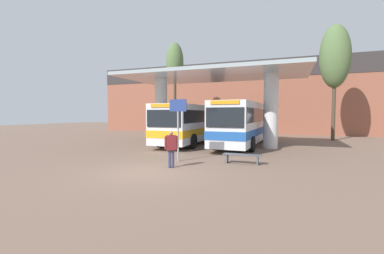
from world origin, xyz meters
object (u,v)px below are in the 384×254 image
object	(u,v)px
info_sign_platform	(178,117)
pedestrian_waiting	(171,145)
waiting_bench_near_pillar	(242,157)
transit_bus_center_bay	(244,122)
poplar_tree_behind_left	(175,64)
poplar_tree_behind_right	(335,57)
transit_bus_left_bay	(191,122)

from	to	relation	value
info_sign_platform	pedestrian_waiting	bearing A→B (deg)	-77.39
waiting_bench_near_pillar	info_sign_platform	world-z (taller)	info_sign_platform
transit_bus_center_bay	pedestrian_waiting	world-z (taller)	transit_bus_center_bay
transit_bus_center_bay	poplar_tree_behind_left	bearing A→B (deg)	-32.27
poplar_tree_behind_right	transit_bus_left_bay	bearing A→B (deg)	-149.82
transit_bus_left_bay	poplar_tree_behind_left	world-z (taller)	poplar_tree_behind_left
transit_bus_center_bay	info_sign_platform	distance (m)	8.13
waiting_bench_near_pillar	info_sign_platform	distance (m)	3.67
poplar_tree_behind_left	poplar_tree_behind_right	xyz separation A→B (m)	(15.27, 0.41, -0.40)
waiting_bench_near_pillar	pedestrian_waiting	world-z (taller)	pedestrian_waiting
waiting_bench_near_pillar	pedestrian_waiting	distance (m)	3.50
info_sign_platform	pedestrian_waiting	size ratio (longest dim) A/B	1.91
transit_bus_left_bay	waiting_bench_near_pillar	xyz separation A→B (m)	(5.30, -7.15, -1.37)
waiting_bench_near_pillar	poplar_tree_behind_right	distance (m)	16.36
waiting_bench_near_pillar	info_sign_platform	bearing A→B (deg)	-171.27
info_sign_platform	pedestrian_waiting	world-z (taller)	info_sign_platform
waiting_bench_near_pillar	pedestrian_waiting	xyz separation A→B (m)	(-2.78, -2.03, 0.65)
transit_bus_left_bay	info_sign_platform	world-z (taller)	info_sign_platform
transit_bus_left_bay	transit_bus_center_bay	world-z (taller)	transit_bus_center_bay
pedestrian_waiting	poplar_tree_behind_left	world-z (taller)	poplar_tree_behind_left
info_sign_platform	pedestrian_waiting	xyz separation A→B (m)	(0.35, -1.55, -1.21)
info_sign_platform	poplar_tree_behind_right	bearing A→B (deg)	57.66
pedestrian_waiting	poplar_tree_behind_left	distance (m)	17.96
transit_bus_left_bay	poplar_tree_behind_right	xyz separation A→B (m)	(11.09, 6.45, 5.67)
transit_bus_left_bay	poplar_tree_behind_right	distance (m)	14.02
transit_bus_center_bay	poplar_tree_behind_right	size ratio (longest dim) A/B	1.06
waiting_bench_near_pillar	transit_bus_center_bay	bearing A→B (deg)	98.68
transit_bus_center_bay	poplar_tree_behind_left	distance (m)	11.81
waiting_bench_near_pillar	pedestrian_waiting	bearing A→B (deg)	-143.86
transit_bus_center_bay	info_sign_platform	world-z (taller)	transit_bus_center_bay
transit_bus_center_bay	poplar_tree_behind_right	distance (m)	10.85
info_sign_platform	transit_bus_center_bay	bearing A→B (deg)	75.77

